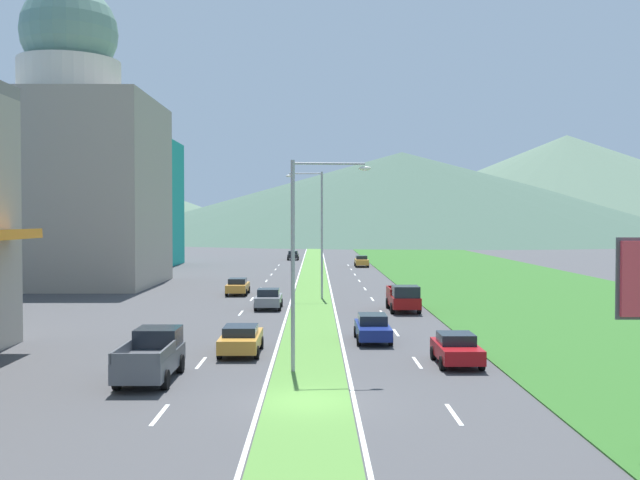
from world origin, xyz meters
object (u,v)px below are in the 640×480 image
object	(u,v)px
car_2	(362,261)
street_lamp_near	(302,249)
car_1	(241,339)
street_lamp_mid	(318,227)
car_6	(238,286)
car_5	(269,299)
pickup_truck_0	(404,298)
car_7	(373,328)
car_3	(293,255)
pickup_truck_1	(152,356)
car_4	(456,349)

from	to	relation	value
car_2	street_lamp_near	bearing A→B (deg)	-5.66
street_lamp_near	car_1	xyz separation A→B (m)	(-3.17, 4.52, -4.71)
street_lamp_mid	car_6	bearing A→B (deg)	153.33
car_1	car_5	xyz separation A→B (m)	(0.21, 18.45, 0.03)
street_lamp_near	pickup_truck_0	size ratio (longest dim) A/B	1.74
pickup_truck_0	car_1	bearing A→B (deg)	-31.27
street_lamp_mid	car_7	size ratio (longest dim) A/B	2.31
car_6	car_7	bearing A→B (deg)	-157.98
car_1	car_2	world-z (taller)	car_2
street_lamp_near	pickup_truck_0	bearing A→B (deg)	71.73
car_3	street_lamp_near	bearing A→B (deg)	-177.98
car_2	car_6	xyz separation A→B (m)	(-13.52, -38.50, -0.04)
street_lamp_near	car_6	world-z (taller)	street_lamp_near
car_3	pickup_truck_1	distance (m)	90.89
car_5	street_lamp_mid	bearing A→B (deg)	-29.07
pickup_truck_1	car_5	bearing A→B (deg)	-7.94
car_5	car_6	xyz separation A→B (m)	(-3.44, 10.42, -0.02)
car_4	car_5	distance (m)	23.56
street_lamp_near	car_4	distance (m)	8.73
street_lamp_near	car_5	size ratio (longest dim) A/B	2.25
street_lamp_near	car_5	distance (m)	23.63
car_7	pickup_truck_0	xyz separation A→B (m)	(3.29, 13.05, 0.23)
street_lamp_mid	car_5	xyz separation A→B (m)	(-3.78, -6.79, -5.36)
pickup_truck_1	pickup_truck_0	bearing A→B (deg)	-30.59
street_lamp_mid	pickup_truck_1	bearing A→B (deg)	-102.98
car_4	car_7	world-z (taller)	car_7
car_5	car_7	xyz separation A→B (m)	(6.72, -14.69, -0.02)
street_lamp_near	car_3	bearing A→B (deg)	92.02
street_lamp_mid	pickup_truck_0	bearing A→B (deg)	-53.53
car_1	car_4	distance (m)	10.70
car_1	car_5	bearing A→B (deg)	-0.66
car_7	car_5	bearing A→B (deg)	-155.42
street_lamp_mid	car_4	world-z (taller)	street_lamp_mid
street_lamp_near	car_7	size ratio (longest dim) A/B	2.00
street_lamp_near	pickup_truck_0	world-z (taller)	street_lamp_near
car_2	car_5	xyz separation A→B (m)	(-10.09, -48.91, -0.02)
car_3	car_7	distance (m)	81.53
car_1	car_6	bearing A→B (deg)	6.37
car_5	pickup_truck_0	world-z (taller)	pickup_truck_0
car_1	car_3	size ratio (longest dim) A/B	1.11
car_1	car_4	xyz separation A→B (m)	(10.32, -2.82, -0.00)
car_6	pickup_truck_0	size ratio (longest dim) A/B	0.81
car_3	car_7	world-z (taller)	car_3
car_3	car_4	distance (m)	88.43
car_3	car_7	xyz separation A→B (m)	(6.91, -81.24, -0.01)
street_lamp_mid	street_lamp_near	bearing A→B (deg)	-91.57
street_lamp_mid	car_7	xyz separation A→B (m)	(2.94, -21.48, -5.38)
car_4	street_lamp_near	bearing A→B (deg)	-76.63
street_lamp_mid	pickup_truck_0	xyz separation A→B (m)	(6.23, -8.43, -5.15)
car_4	car_5	xyz separation A→B (m)	(-10.11, 21.28, 0.03)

